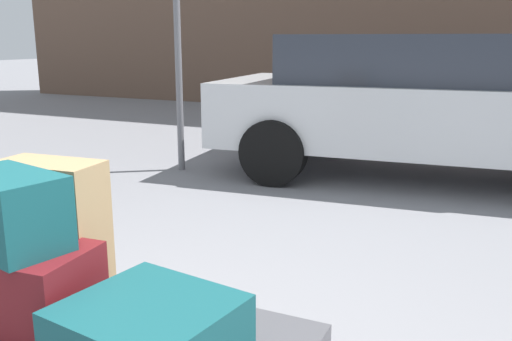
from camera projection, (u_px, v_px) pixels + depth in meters
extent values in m
cylinder|color=black|center=(74.00, 327.00, 2.48)|extent=(0.24, 0.06, 0.24)
cube|color=maroon|center=(17.00, 290.00, 1.98)|extent=(0.58, 0.37, 0.33)
cube|color=#9E7F56|center=(53.00, 233.00, 2.19)|extent=(0.43, 0.25, 0.58)
cube|color=#144C51|center=(150.00, 339.00, 1.74)|extent=(0.55, 0.54, 0.24)
cube|color=#144C51|center=(8.00, 211.00, 1.91)|extent=(0.47, 0.34, 0.26)
cube|color=silver|center=(435.00, 115.00, 5.54)|extent=(4.45, 2.20, 0.64)
cube|color=#2D333D|center=(412.00, 58.00, 5.50)|extent=(2.55, 1.80, 0.46)
cylinder|color=black|center=(316.00, 127.00, 6.86)|extent=(0.66, 0.28, 0.64)
cylinder|color=black|center=(273.00, 152.00, 5.31)|extent=(0.66, 0.28, 0.64)
cylinder|color=slate|center=(178.00, 52.00, 5.71)|extent=(0.07, 0.07, 2.49)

